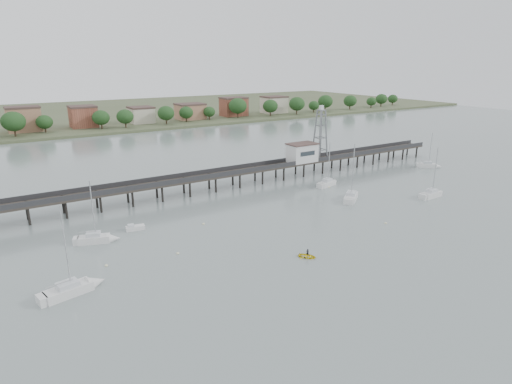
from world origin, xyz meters
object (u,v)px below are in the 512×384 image
at_px(lattice_tower, 320,135).
at_px(yellow_dinghy, 307,257).
at_px(pier, 224,174).
at_px(sailboat_f, 329,183).
at_px(sailboat_e, 431,166).
at_px(sailboat_c, 352,196).
at_px(sailboat_b, 100,239).
at_px(sailboat_a, 78,287).
at_px(sailboat_d, 434,194).
at_px(white_tender, 135,228).

distance_m(lattice_tower, yellow_dinghy, 59.15).
height_order(pier, sailboat_f, sailboat_f).
bearing_deg(lattice_tower, sailboat_f, -118.60).
bearing_deg(sailboat_e, pier, -152.37).
bearing_deg(sailboat_f, sailboat_c, -118.36).
relative_size(sailboat_c, sailboat_e, 1.26).
distance_m(sailboat_b, sailboat_a, 17.61).
relative_size(pier, lattice_tower, 9.68).
bearing_deg(pier, sailboat_e, -12.35).
xyz_separation_m(sailboat_b, sailboat_f, (60.12, 5.97, 0.00)).
xyz_separation_m(pier, sailboat_a, (-42.04, -34.39, -3.16)).
relative_size(lattice_tower, sailboat_d, 1.21).
height_order(pier, sailboat_c, sailboat_c).
relative_size(sailboat_b, yellow_dinghy, 4.00).
height_order(sailboat_a, sailboat_e, sailboat_a).
bearing_deg(sailboat_f, white_tender, 170.10).
bearing_deg(pier, white_tender, -150.92).
bearing_deg(sailboat_b, lattice_tower, 34.31).
bearing_deg(white_tender, sailboat_b, -152.44).
relative_size(pier, white_tender, 40.04).
bearing_deg(yellow_dinghy, sailboat_d, -23.98).
bearing_deg(sailboat_e, yellow_dinghy, -117.95).
bearing_deg(sailboat_e, lattice_tower, -163.27).
distance_m(pier, sailboat_c, 32.27).
height_order(sailboat_c, sailboat_f, sailboat_c).
height_order(sailboat_b, sailboat_e, sailboat_b).
xyz_separation_m(pier, white_tender, (-28.22, -15.69, -3.37)).
distance_m(sailboat_c, sailboat_f, 11.70).
xyz_separation_m(pier, lattice_tower, (31.50, 0.00, 7.31)).
height_order(pier, white_tender, pier).
height_order(sailboat_e, yellow_dinghy, sailboat_e).
bearing_deg(white_tender, sailboat_d, -5.86).
xyz_separation_m(pier, sailboat_d, (39.87, -33.05, -3.15)).
bearing_deg(lattice_tower, sailboat_b, -164.80).
bearing_deg(sailboat_a, yellow_dinghy, -26.26).
height_order(sailboat_e, white_tender, sailboat_e).
bearing_deg(lattice_tower, sailboat_d, -75.78).
relative_size(sailboat_d, sailboat_e, 1.13).
relative_size(pier, sailboat_d, 11.74).
relative_size(lattice_tower, sailboat_f, 1.28).
bearing_deg(sailboat_d, sailboat_a, 178.73).
relative_size(sailboat_f, yellow_dinghy, 3.99).
xyz_separation_m(pier, sailboat_e, (64.23, -14.07, -3.14)).
height_order(sailboat_c, yellow_dinghy, sailboat_c).
distance_m(sailboat_b, sailboat_e, 99.57).
distance_m(lattice_tower, sailboat_a, 81.85).
relative_size(lattice_tower, sailboat_e, 1.38).
bearing_deg(pier, sailboat_d, -39.65).
bearing_deg(yellow_dinghy, pier, 44.22).
bearing_deg(sailboat_a, white_tender, 41.43).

